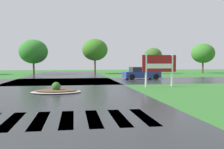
% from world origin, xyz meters
% --- Properties ---
extents(asphalt_roadway, '(10.74, 80.00, 0.01)m').
position_xyz_m(asphalt_roadway, '(0.00, 10.00, 0.00)').
color(asphalt_roadway, '#232628').
rests_on(asphalt_roadway, ground).
extents(asphalt_cross_road, '(90.00, 9.66, 0.01)m').
position_xyz_m(asphalt_cross_road, '(0.00, 21.55, 0.00)').
color(asphalt_cross_road, '#232628').
rests_on(asphalt_cross_road, ground).
extents(crosswalk_stripes, '(7.65, 2.85, 0.01)m').
position_xyz_m(crosswalk_stripes, '(0.00, 4.20, 0.00)').
color(crosswalk_stripes, white).
rests_on(crosswalk_stripes, ground).
extents(estate_billboard, '(2.85, 0.30, 2.57)m').
position_xyz_m(estate_billboard, '(7.83, 14.60, 1.72)').
color(estate_billboard, white).
rests_on(estate_billboard, ground).
extents(median_island, '(3.18, 2.09, 0.68)m').
position_xyz_m(median_island, '(0.02, 11.88, 0.13)').
color(median_island, '#9E9B93').
rests_on(median_island, ground).
extents(car_dark_suv, '(4.25, 2.33, 1.40)m').
position_xyz_m(car_dark_suv, '(8.79, 23.62, 0.64)').
color(car_dark_suv, navy).
rests_on(car_dark_suv, ground).
extents(background_treeline, '(42.86, 6.01, 5.89)m').
position_xyz_m(background_treeline, '(3.84, 37.16, 3.68)').
color(background_treeline, '#4C3823').
rests_on(background_treeline, ground).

